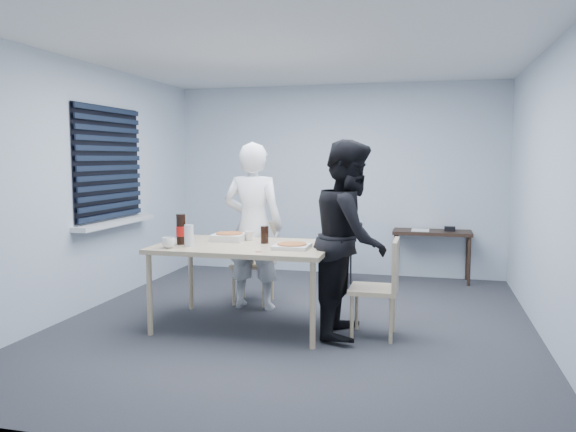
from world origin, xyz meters
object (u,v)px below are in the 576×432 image
(stool, at_px, (339,257))
(chair_right, at_px, (383,281))
(backpack, at_px, (339,232))
(person_white, at_px, (253,226))
(person_black, at_px, (351,238))
(mug_b, at_px, (249,236))
(chair_far, at_px, (256,256))
(soda_bottle, at_px, (181,230))
(dining_table, at_px, (244,251))
(mug_a, at_px, (168,243))
(side_table, at_px, (432,237))

(stool, bearing_deg, chair_right, -69.81)
(backpack, bearing_deg, person_white, -98.27)
(person_black, bearing_deg, mug_b, 77.41)
(person_black, bearing_deg, stool, 11.98)
(chair_far, xyz_separation_m, backpack, (0.80, 0.93, 0.17))
(chair_right, bearing_deg, soda_bottle, -175.97)
(dining_table, relative_size, person_white, 0.92)
(chair_right, xyz_separation_m, person_black, (-0.30, 0.03, 0.37))
(chair_right, distance_m, mug_b, 1.41)
(person_black, height_order, mug_a, person_black)
(chair_far, xyz_separation_m, stool, (0.80, 0.94, -0.14))
(stool, xyz_separation_m, soda_bottle, (-1.19, -2.04, 0.56))
(stool, xyz_separation_m, backpack, (0.00, -0.01, 0.31))
(chair_far, relative_size, person_black, 0.50)
(backpack, xyz_separation_m, mug_b, (-0.64, -1.63, 0.16))
(chair_far, relative_size, side_table, 0.89)
(dining_table, height_order, chair_far, chair_far)
(mug_a, bearing_deg, side_table, 50.65)
(backpack, bearing_deg, dining_table, -85.43)
(stool, xyz_separation_m, mug_a, (-1.21, -2.27, 0.47))
(person_black, bearing_deg, soda_bottle, 95.95)
(dining_table, xyz_separation_m, backpack, (0.60, 1.89, -0.05))
(person_white, xyz_separation_m, stool, (0.73, 1.24, -0.51))
(backpack, bearing_deg, stool, 112.24)
(person_black, bearing_deg, person_white, 60.73)
(chair_far, xyz_separation_m, person_black, (1.19, -0.93, 0.37))
(person_black, distance_m, mug_a, 1.65)
(backpack, distance_m, soda_bottle, 2.36)
(chair_far, height_order, person_black, person_black)
(person_white, relative_size, side_table, 1.78)
(stool, relative_size, mug_a, 3.91)
(dining_table, distance_m, mug_a, 0.71)
(person_white, height_order, mug_a, person_white)
(person_black, relative_size, stool, 3.68)
(side_table, bearing_deg, person_black, -106.62)
(chair_right, relative_size, backpack, 2.16)
(person_black, bearing_deg, chair_far, 52.15)
(chair_far, distance_m, soda_bottle, 1.23)
(mug_b, bearing_deg, stool, 68.68)
(chair_far, bearing_deg, mug_a, -107.25)
(person_black, distance_m, mug_b, 1.06)
(mug_b, relative_size, soda_bottle, 0.35)
(dining_table, xyz_separation_m, soda_bottle, (-0.58, -0.13, 0.20))
(stool, bearing_deg, backpack, -90.00)
(mug_a, bearing_deg, soda_bottle, 85.23)
(dining_table, distance_m, person_white, 0.69)
(stool, bearing_deg, person_black, -78.02)
(person_black, bearing_deg, side_table, -16.62)
(side_table, bearing_deg, person_white, -135.45)
(mug_a, height_order, mug_b, mug_a)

